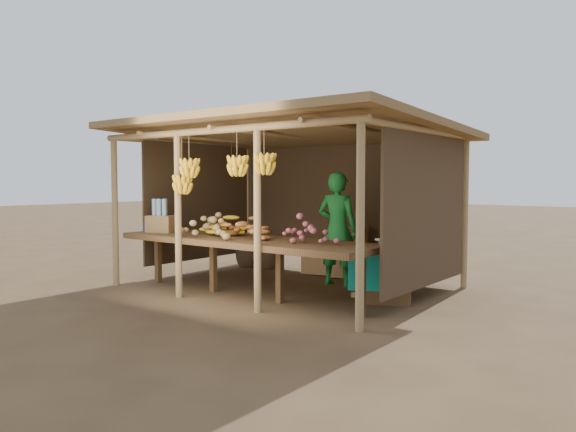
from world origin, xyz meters
The scene contains 13 objects.
ground centered at (0.00, 0.00, 0.00)m, with size 60.00×60.00×0.00m, color brown.
stall_structure centered at (0.01, -0.01, 1.91)m, with size 4.70×3.50×2.43m.
counter centered at (0.00, -0.95, 0.74)m, with size 3.90×1.05×0.80m.
potato_heap centered at (-0.46, -1.22, 0.98)m, with size 0.95×0.57×0.36m, color tan, non-canonical shape.
sweet_potato_heap centered at (-0.02, -0.95, 0.98)m, with size 0.89×0.54×0.35m, color #BB6E30, non-canonical shape.
onion_heap centered at (1.06, -0.94, 0.98)m, with size 0.77×0.46×0.35m, color #B2565D, non-canonical shape.
banana_pile centered at (-0.46, -0.83, 0.98)m, with size 0.69×0.41×0.35m, color yellow, non-canonical shape.
tomato_basin centered at (-1.90, -0.91, 0.88)m, with size 0.37×0.37×0.19m.
bottle_box centered at (-1.58, -1.05, 0.99)m, with size 0.48×0.43×0.50m.
vendor centered at (0.53, 0.52, 0.85)m, with size 0.62×0.41×1.70m, color #1C7E2F.
tarp_crate centered at (1.63, -0.02, 0.34)m, with size 0.88×0.83×0.84m.
carton_stack centered at (0.14, 1.20, 0.37)m, with size 1.15×0.50×0.83m.
burlap_sacks centered at (-1.56, 1.11, 0.27)m, with size 0.89×0.47×0.63m.
Camera 1 is at (5.03, -6.53, 1.57)m, focal length 35.00 mm.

